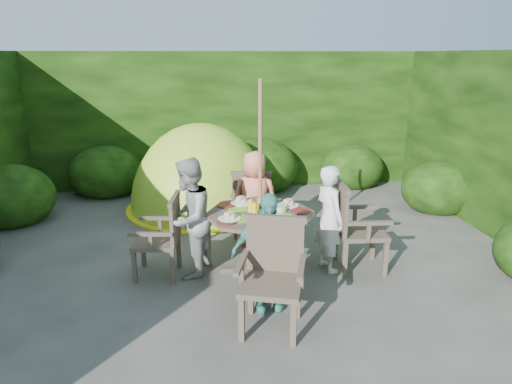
{
  "coord_description": "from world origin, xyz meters",
  "views": [
    {
      "loc": [
        -0.42,
        -4.91,
        2.44
      ],
      "look_at": [
        0.19,
        0.31,
        0.85
      ],
      "focal_mm": 32.0,
      "sensor_mm": 36.0,
      "label": 1
    }
  ],
  "objects": [
    {
      "name": "garden_chair_back",
      "position": [
        0.22,
        1.01,
        0.49
      ],
      "size": [
        0.64,
        0.59,
        0.93
      ],
      "rotation": [
        0.0,
        0.0,
        2.95
      ],
      "color": "#3E3329",
      "rests_on": "ground"
    },
    {
      "name": "hedge_enclosure",
      "position": [
        0.0,
        1.33,
        1.25
      ],
      "size": [
        9.0,
        9.0,
        2.5
      ],
      "color": "black",
      "rests_on": "ground"
    },
    {
      "name": "child_left",
      "position": [
        -0.61,
        -0.05,
        0.68
      ],
      "size": [
        0.71,
        0.8,
        1.37
      ],
      "primitive_type": "imported",
      "rotation": [
        0.0,
        0.0,
        -1.92
      ],
      "color": "#A0A19C",
      "rests_on": "ground"
    },
    {
      "name": "ground",
      "position": [
        0.0,
        0.0,
        0.0
      ],
      "size": [
        60.0,
        60.0,
        0.0
      ],
      "primitive_type": "plane",
      "color": "#43413C",
      "rests_on": "ground"
    },
    {
      "name": "child_right",
      "position": [
        0.99,
        -0.12,
        0.63
      ],
      "size": [
        0.42,
        0.53,
        1.26
      ],
      "primitive_type": "imported",
      "rotation": [
        0.0,
        0.0,
        1.88
      ],
      "color": "silver",
      "rests_on": "ground"
    },
    {
      "name": "parasol_pole",
      "position": [
        0.19,
        -0.09,
        1.1
      ],
      "size": [
        0.05,
        0.05,
        2.2
      ],
      "primitive_type": "cylinder",
      "rotation": [
        0.0,
        0.0,
        -0.04
      ],
      "color": "brown",
      "rests_on": "ground"
    },
    {
      "name": "garden_chair_right",
      "position": [
        1.28,
        -0.13,
        0.54
      ],
      "size": [
        0.57,
        0.63,
        1.01
      ],
      "rotation": [
        0.0,
        0.0,
        1.52
      ],
      "color": "#3E3329",
      "rests_on": "ground"
    },
    {
      "name": "patio_table",
      "position": [
        0.19,
        -0.08,
        0.61
      ],
      "size": [
        1.3,
        1.3,
        0.87
      ],
      "rotation": [
        0.0,
        0.0,
        -0.04
      ],
      "color": "#3E3329",
      "rests_on": "ground"
    },
    {
      "name": "child_front",
      "position": [
        0.16,
        -0.88,
        0.6
      ],
      "size": [
        0.72,
        0.34,
        1.2
      ],
      "primitive_type": "imported",
      "rotation": [
        0.0,
        0.0,
        0.07
      ],
      "color": "teal",
      "rests_on": "ground"
    },
    {
      "name": "garden_chair_left",
      "position": [
        -0.91,
        -0.05,
        0.48
      ],
      "size": [
        0.54,
        0.59,
        0.91
      ],
      "rotation": [
        0.0,
        0.0,
        -1.68
      ],
      "color": "#3E3329",
      "rests_on": "ground"
    },
    {
      "name": "child_back",
      "position": [
        0.22,
        0.71,
        0.64
      ],
      "size": [
        0.72,
        0.58,
        1.27
      ],
      "primitive_type": "imported",
      "rotation": [
        0.0,
        0.0,
        2.81
      ],
      "color": "#EB8261",
      "rests_on": "ground"
    },
    {
      "name": "garden_chair_front",
      "position": [
        0.17,
        -1.18,
        0.53
      ],
      "size": [
        0.71,
        0.67,
        0.99
      ],
      "rotation": [
        0.0,
        0.0,
        -0.28
      ],
      "color": "#3E3329",
      "rests_on": "ground"
    },
    {
      "name": "dome_tent",
      "position": [
        -0.49,
        2.33,
        0.0
      ],
      "size": [
        2.54,
        2.54,
        2.8
      ],
      "rotation": [
        0.0,
        0.0,
        0.11
      ],
      "color": "#92CE27",
      "rests_on": "ground"
    }
  ]
}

